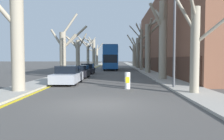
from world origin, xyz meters
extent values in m
plane|color=#4C4947|center=(0.00, 0.00, 0.00)|extent=(300.00, 300.00, 0.00)
cube|color=#A39E93|center=(-5.46, 50.00, 0.06)|extent=(2.33, 120.00, 0.12)
cube|color=#A39E93|center=(5.46, 50.00, 0.06)|extent=(2.33, 120.00, 0.12)
cube|color=brown|center=(11.63, 24.01, 5.54)|extent=(10.00, 37.91, 11.08)
cube|color=#492D21|center=(6.61, 24.01, 1.11)|extent=(0.12, 37.15, 2.22)
cube|color=yellow|center=(-4.12, 50.00, 0.00)|extent=(0.24, 120.00, 0.01)
cylinder|color=gray|center=(-5.16, 3.31, 3.27)|extent=(0.77, 0.77, 6.55)
cylinder|color=gray|center=(-5.75, 3.00, 4.69)|extent=(1.48, 0.96, 1.78)
cylinder|color=gray|center=(-4.97, 13.50, 2.42)|extent=(0.66, 0.66, 4.83)
cylinder|color=gray|center=(-4.28, 13.50, 3.86)|extent=(1.55, 0.24, 1.71)
cylinder|color=gray|center=(-3.69, 13.59, 4.32)|extent=(2.73, 0.42, 2.55)
cylinder|color=gray|center=(-5.65, 13.81, 4.19)|extent=(1.63, 0.91, 2.10)
cylinder|color=gray|center=(-4.25, 13.79, 5.72)|extent=(1.70, 0.87, 2.42)
cylinder|color=gray|center=(-5.17, 23.66, 2.45)|extent=(0.62, 0.62, 4.90)
cylinder|color=gray|center=(-5.64, 24.37, 3.94)|extent=(1.20, 1.67, 1.75)
cylinder|color=gray|center=(-6.06, 24.10, 4.73)|extent=(1.97, 1.13, 1.50)
cylinder|color=gray|center=(-4.50, 23.57, 4.60)|extent=(1.56, 0.42, 2.62)
cylinder|color=gray|center=(-6.03, 23.60, 4.48)|extent=(1.90, 0.33, 2.03)
cylinder|color=gray|center=(-5.10, 34.96, 2.60)|extent=(0.55, 0.55, 5.19)
cylinder|color=gray|center=(-6.36, 35.25, 5.86)|extent=(2.69, 0.80, 2.28)
cylinder|color=gray|center=(-5.88, 34.27, 5.20)|extent=(1.79, 1.62, 1.99)
cylinder|color=gray|center=(-5.95, 34.43, 5.12)|extent=(1.89, 1.28, 1.58)
cylinder|color=gray|center=(-4.37, 35.29, 5.19)|extent=(1.68, 0.91, 2.60)
cylinder|color=gray|center=(-4.91, 34.15, 4.13)|extent=(0.59, 1.77, 1.21)
cylinder|color=gray|center=(-5.01, 45.58, 3.43)|extent=(0.78, 0.78, 6.86)
cylinder|color=gray|center=(-6.35, 45.86, 6.58)|extent=(2.88, 0.86, 2.01)
cylinder|color=gray|center=(-5.69, 45.65, 6.65)|extent=(1.59, 0.45, 1.91)
cylinder|color=gray|center=(-5.72, 45.56, 5.49)|extent=(1.66, 0.31, 3.04)
cylinder|color=gray|center=(-5.15, 55.57, 2.53)|extent=(0.75, 0.75, 5.05)
cylinder|color=gray|center=(-4.26, 55.52, 5.42)|extent=(2.01, 0.37, 2.75)
cylinder|color=gray|center=(-6.36, 55.75, 4.25)|extent=(2.59, 0.65, 1.65)
cylinder|color=gray|center=(-5.06, 56.04, 5.39)|extent=(0.48, 1.21, 1.78)
cylinder|color=gray|center=(5.19, 2.79, 2.47)|extent=(0.51, 0.51, 4.94)
cylinder|color=gray|center=(6.32, 2.09, 3.98)|extent=(2.45, 1.61, 2.32)
cylinder|color=gray|center=(4.38, 2.73, 4.87)|extent=(1.78, 0.30, 2.77)
cylinder|color=gray|center=(4.77, 2.20, 5.05)|extent=(1.05, 1.38, 1.54)
cylinder|color=gray|center=(5.16, 11.18, 3.72)|extent=(0.76, 0.76, 7.45)
cylinder|color=gray|center=(5.03, 10.41, 6.53)|extent=(0.55, 1.82, 2.81)
cylinder|color=gray|center=(5.23, 11.88, 5.60)|extent=(0.42, 1.64, 2.00)
cylinder|color=gray|center=(4.98, 12.25, 6.35)|extent=(0.65, 2.32, 1.54)
cylinder|color=gray|center=(4.48, 10.88, 5.85)|extent=(1.67, 0.94, 2.68)
cylinder|color=gray|center=(5.06, 20.56, 3.38)|extent=(0.76, 0.76, 6.76)
cylinder|color=gray|center=(5.00, 20.03, 5.80)|extent=(0.39, 1.31, 1.69)
cylinder|color=gray|center=(5.73, 20.43, 5.89)|extent=(1.57, 0.57, 1.57)
cylinder|color=gray|center=(6.06, 20.41, 7.29)|extent=(2.24, 0.61, 2.61)
cylinder|color=gray|center=(6.49, 19.90, 7.33)|extent=(3.09, 1.63, 2.05)
cylinder|color=gray|center=(5.19, 19.86, 6.05)|extent=(0.57, 1.68, 2.65)
cylinder|color=gray|center=(5.06, 28.15, 3.54)|extent=(0.47, 0.47, 7.08)
cylinder|color=gray|center=(4.54, 27.73, 6.97)|extent=(1.25, 1.06, 1.74)
cylinder|color=gray|center=(4.99, 28.82, 7.11)|extent=(0.31, 1.48, 2.29)
cylinder|color=gray|center=(4.58, 28.17, 7.16)|extent=(1.11, 0.20, 2.04)
cylinder|color=gray|center=(3.99, 27.61, 6.45)|extent=(2.32, 1.28, 2.30)
cylinder|color=gray|center=(5.25, 36.46, 3.18)|extent=(0.86, 0.86, 6.37)
cylinder|color=gray|center=(5.68, 36.51, 6.92)|extent=(1.16, 0.42, 1.95)
cylinder|color=gray|center=(6.39, 36.60, 4.51)|extent=(2.49, 0.60, 1.89)
cylinder|color=gray|center=(4.70, 37.20, 5.18)|extent=(1.48, 1.85, 2.86)
cylinder|color=gray|center=(6.06, 35.25, 6.09)|extent=(1.96, 2.74, 2.16)
cylinder|color=gray|center=(5.71, 36.70, 4.66)|extent=(1.30, 0.86, 2.23)
cylinder|color=gray|center=(5.24, 45.57, 2.77)|extent=(0.89, 0.89, 5.54)
cylinder|color=gray|center=(4.35, 45.82, 6.65)|extent=(2.10, 0.88, 3.01)
cylinder|color=gray|center=(5.92, 45.70, 4.31)|extent=(1.67, 0.61, 2.27)
cylinder|color=gray|center=(4.62, 45.25, 4.29)|extent=(1.59, 1.04, 1.93)
cube|color=#19519E|center=(-0.26, 31.07, 1.57)|extent=(2.55, 10.70, 2.44)
cube|color=#19519E|center=(-0.26, 31.07, 3.55)|extent=(2.50, 10.49, 1.51)
cube|color=navy|center=(-0.26, 31.07, 4.36)|extent=(2.50, 10.49, 0.12)
cube|color=black|center=(-0.26, 31.07, 2.04)|extent=(2.58, 9.42, 1.27)
cube|color=black|center=(-0.26, 31.07, 3.62)|extent=(2.58, 9.42, 1.15)
cube|color=black|center=(-0.26, 25.74, 2.04)|extent=(2.30, 0.06, 1.33)
cylinder|color=black|center=(-1.37, 27.86, 0.48)|extent=(0.30, 0.97, 0.97)
cylinder|color=black|center=(0.84, 27.86, 0.48)|extent=(0.30, 0.97, 0.97)
cylinder|color=black|center=(-1.37, 34.06, 0.48)|extent=(0.30, 0.97, 0.97)
cylinder|color=black|center=(0.84, 34.06, 0.48)|extent=(0.30, 0.97, 0.97)
cube|color=#9EA3AD|center=(-3.21, 7.95, 0.52)|extent=(1.88, 4.46, 0.68)
cube|color=black|center=(-3.21, 8.22, 1.16)|extent=(1.65, 2.32, 0.60)
cylinder|color=black|center=(-4.04, 6.61, 0.32)|extent=(0.20, 0.64, 0.64)
cylinder|color=black|center=(-2.38, 6.61, 0.32)|extent=(0.20, 0.64, 0.64)
cylinder|color=black|center=(-4.04, 9.29, 0.32)|extent=(0.20, 0.64, 0.64)
cylinder|color=black|center=(-2.38, 9.29, 0.32)|extent=(0.20, 0.64, 0.64)
cube|color=black|center=(-3.21, 13.65, 0.50)|extent=(1.83, 4.02, 0.65)
cube|color=black|center=(-3.21, 13.89, 1.08)|extent=(1.61, 2.09, 0.51)
cylinder|color=black|center=(-4.01, 12.45, 0.31)|extent=(0.20, 0.62, 0.62)
cylinder|color=black|center=(-2.41, 12.45, 0.31)|extent=(0.20, 0.62, 0.62)
cylinder|color=black|center=(-4.01, 14.86, 0.31)|extent=(0.20, 0.62, 0.62)
cylinder|color=black|center=(-2.41, 14.86, 0.31)|extent=(0.20, 0.62, 0.62)
cube|color=black|center=(-3.21, 20.05, 0.46)|extent=(1.71, 4.44, 0.56)
cube|color=black|center=(-3.21, 20.32, 1.06)|extent=(1.51, 2.31, 0.63)
cylinder|color=black|center=(-3.96, 18.72, 0.33)|extent=(0.20, 0.66, 0.66)
cylinder|color=black|center=(-2.46, 18.72, 0.33)|extent=(0.20, 0.66, 0.66)
cylinder|color=black|center=(-3.96, 21.38, 0.33)|extent=(0.20, 0.66, 0.66)
cylinder|color=black|center=(-2.46, 21.38, 0.33)|extent=(0.20, 0.66, 0.66)
cylinder|color=#4C4F54|center=(4.65, 5.17, 4.73)|extent=(0.16, 0.16, 9.46)
cylinder|color=white|center=(1.50, 5.07, 0.56)|extent=(0.37, 0.37, 1.13)
cube|color=yellow|center=(1.50, 4.87, 0.62)|extent=(0.26, 0.01, 0.41)
camera|label=1|loc=(0.77, -9.66, 2.04)|focal=35.00mm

